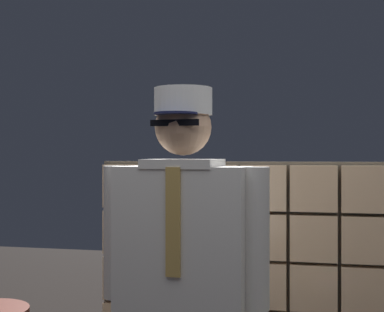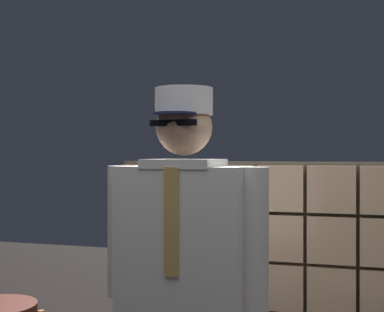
{
  "view_description": "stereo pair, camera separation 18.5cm",
  "coord_description": "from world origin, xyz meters",
  "views": [
    {
      "loc": [
        0.29,
        -1.74,
        1.44
      ],
      "look_at": [
        -0.17,
        0.3,
        1.44
      ],
      "focal_mm": 51.36,
      "sensor_mm": 36.0,
      "label": 1
    },
    {
      "loc": [
        0.47,
        -1.69,
        1.44
      ],
      "look_at": [
        -0.17,
        0.3,
        1.44
      ],
      "focal_mm": 51.36,
      "sensor_mm": 36.0,
      "label": 2
    }
  ],
  "objects": [
    {
      "name": "standing_person",
      "position": [
        -0.21,
        0.33,
        0.89
      ],
      "size": [
        0.68,
        0.31,
        1.7
      ],
      "rotation": [
        0.0,
        0.0,
        -0.09
      ],
      "color": "#28282D",
      "rests_on": "ground"
    },
    {
      "name": "glass_block_wall",
      "position": [
        0.0,
        1.44,
        0.69
      ],
      "size": [
        1.98,
        0.1,
        1.42
      ],
      "color": "#E0B78C",
      "rests_on": "ground"
    }
  ]
}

